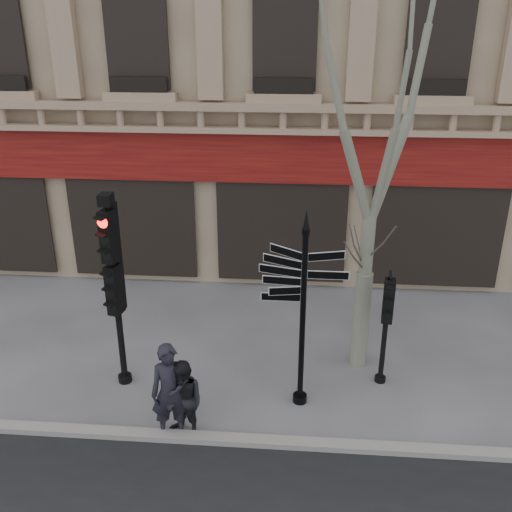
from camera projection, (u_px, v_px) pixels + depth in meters
The scene contains 8 objects.
ground at pixel (270, 395), 11.21m from camera, with size 80.00×80.00×0.00m, color #56565A.
kerb at pixel (265, 442), 9.90m from camera, with size 80.00×0.25×0.12m, color gray.
fingerpost at pixel (304, 279), 10.00m from camera, with size 1.90×1.90×3.91m.
traffic_signal_main at pixel (113, 269), 10.65m from camera, with size 0.49×0.40×3.98m.
traffic_signal_secondary at pixel (387, 312), 11.01m from camera, with size 0.42×0.32×2.31m.
plane_tree at pixel (381, 85), 9.98m from camera, with size 3.09×3.09×8.22m.
pedestrian_a at pixel (170, 392), 9.78m from camera, with size 0.67×0.44×1.85m, color black.
pedestrian_b at pixel (184, 401), 9.83m from camera, with size 0.74×0.58×1.52m, color black.
Camera 1 is at (0.48, -9.23, 6.92)m, focal length 40.00 mm.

